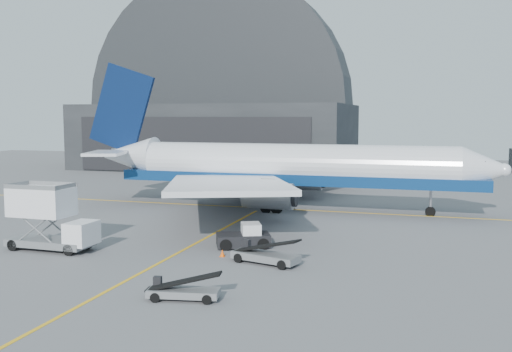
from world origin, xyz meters
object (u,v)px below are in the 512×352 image
(belt_loader_a, at_px, (183,291))
(belt_loader_b, at_px, (265,255))
(catering_truck, at_px, (49,219))
(airliner, at_px, (279,167))
(pushback_tug, at_px, (245,238))

(belt_loader_a, relative_size, belt_loader_b, 0.83)
(catering_truck, relative_size, belt_loader_a, 1.61)
(airliner, bearing_deg, catering_truck, -115.75)
(airliner, distance_m, catering_truck, 26.09)
(pushback_tug, xyz_separation_m, belt_loader_a, (0.73, -12.86, -0.21))
(catering_truck, bearing_deg, pushback_tug, 21.62)
(belt_loader_a, bearing_deg, airliner, 84.98)
(airliner, height_order, belt_loader_a, airliner)
(airliner, bearing_deg, belt_loader_a, -84.58)
(catering_truck, xyz_separation_m, belt_loader_b, (16.36, 0.90, -1.76))
(catering_truck, bearing_deg, airliner, 64.94)
(catering_truck, bearing_deg, belt_loader_a, -27.65)
(catering_truck, xyz_separation_m, pushback_tug, (13.52, 5.17, -1.65))
(pushback_tug, relative_size, belt_loader_b, 0.90)
(catering_truck, relative_size, belt_loader_b, 1.34)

